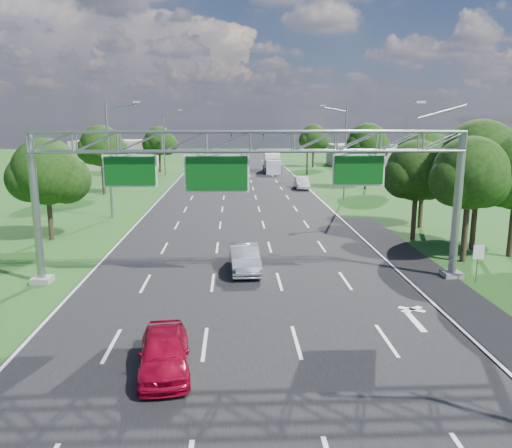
{
  "coord_description": "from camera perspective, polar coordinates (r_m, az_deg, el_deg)",
  "views": [
    {
      "loc": [
        -0.58,
        -14.18,
        8.6
      ],
      "look_at": [
        0.61,
        13.22,
        2.86
      ],
      "focal_mm": 35.0,
      "sensor_mm": 36.0,
      "label": 1
    }
  ],
  "objects": [
    {
      "name": "tree_verge_rd",
      "position": [
        64.48,
        12.64,
        8.89
      ],
      "size": [
        5.76,
        4.8,
        8.28
      ],
      "color": "#2D2116",
      "rests_on": "ground"
    },
    {
      "name": "red_coupe",
      "position": [
        18.11,
        -10.45,
        -14.14
      ],
      "size": [
        2.21,
        4.46,
        1.46
      ],
      "primitive_type": "imported",
      "rotation": [
        0.0,
        0.0,
        0.12
      ],
      "color": "#B40827",
      "rests_on": "ground"
    },
    {
      "name": "ground",
      "position": [
        45.01,
        -1.7,
        0.79
      ],
      "size": [
        220.0,
        220.0,
        0.0
      ],
      "primitive_type": "plane",
      "color": "#235319",
      "rests_on": "ground"
    },
    {
      "name": "tree_cluster_right",
      "position": [
        36.89,
        22.29,
        5.83
      ],
      "size": [
        9.91,
        14.6,
        8.68
      ],
      "color": "#2D2116",
      "rests_on": "ground"
    },
    {
      "name": "regulatory_sign",
      "position": [
        29.18,
        24.06,
        -3.3
      ],
      "size": [
        0.6,
        0.08,
        2.1
      ],
      "color": "gray",
      "rests_on": "ground"
    },
    {
      "name": "road",
      "position": [
        45.01,
        -1.7,
        0.79
      ],
      "size": [
        18.0,
        180.0,
        0.02
      ],
      "primitive_type": "cube",
      "color": "black",
      "rests_on": "ground"
    },
    {
      "name": "tree_verge_la",
      "position": [
        38.78,
        -22.69,
        5.22
      ],
      "size": [
        5.76,
        4.8,
        7.4
      ],
      "color": "#2D2116",
      "rests_on": "ground"
    },
    {
      "name": "car_queue_c",
      "position": [
        71.99,
        -4.02,
        5.43
      ],
      "size": [
        1.79,
        3.84,
        1.27
      ],
      "primitive_type": "imported",
      "rotation": [
        0.0,
        0.0,
        -0.08
      ],
      "color": "black",
      "rests_on": "ground"
    },
    {
      "name": "tree_verge_lc",
      "position": [
        85.19,
        -10.96,
        9.16
      ],
      "size": [
        5.76,
        4.8,
        7.62
      ],
      "color": "#2D2116",
      "rests_on": "ground"
    },
    {
      "name": "tree_verge_lb",
      "position": [
        61.25,
        -17.18,
        8.31
      ],
      "size": [
        5.76,
        4.8,
        8.06
      ],
      "color": "#2D2116",
      "rests_on": "ground"
    },
    {
      "name": "sign_gantry",
      "position": [
        26.25,
        -0.49,
        8.09
      ],
      "size": [
        23.5,
        1.0,
        9.56
      ],
      "color": "gray",
      "rests_on": "ground"
    },
    {
      "name": "building_right",
      "position": [
        99.49,
        11.93,
        7.76
      ],
      "size": [
        12.0,
        9.0,
        4.0
      ],
      "primitive_type": "cube",
      "color": "#B1A894",
      "rests_on": "ground"
    },
    {
      "name": "tree_verge_re",
      "position": [
        93.44,
        6.63,
        9.65
      ],
      "size": [
        5.76,
        4.8,
        7.84
      ],
      "color": "#2D2116",
      "rests_on": "ground"
    },
    {
      "name": "box_truck",
      "position": [
        84.12,
        1.83,
        7.0
      ],
      "size": [
        2.63,
        8.57,
        3.23
      ],
      "rotation": [
        0.0,
        0.0,
        -0.03
      ],
      "color": "white",
      "rests_on": "ground"
    },
    {
      "name": "car_queue_b",
      "position": [
        84.75,
        -1.57,
        6.38
      ],
      "size": [
        2.01,
        4.23,
        1.17
      ],
      "primitive_type": "imported",
      "rotation": [
        0.0,
        0.0,
        -0.02
      ],
      "color": "black",
      "rests_on": "ground"
    },
    {
      "name": "traffic_signal",
      "position": [
        79.66,
        3.37,
        9.32
      ],
      "size": [
        12.21,
        0.24,
        7.0
      ],
      "color": "black",
      "rests_on": "ground"
    },
    {
      "name": "building_left",
      "position": [
        94.83,
        -15.68,
        7.69
      ],
      "size": [
        14.0,
        10.0,
        5.0
      ],
      "primitive_type": "cube",
      "color": "#B1A894",
      "rests_on": "ground"
    },
    {
      "name": "silver_sedan",
      "position": [
        28.9,
        -1.33,
        -3.91
      ],
      "size": [
        1.89,
        4.74,
        1.53
      ],
      "primitive_type": "imported",
      "rotation": [
        0.0,
        0.0,
        0.06
      ],
      "color": "#9CA0A7",
      "rests_on": "ground"
    },
    {
      "name": "streetlight_l_far",
      "position": [
        79.96,
        -10.33,
        9.46
      ],
      "size": [
        2.97,
        0.22,
        10.16
      ],
      "color": "gray",
      "rests_on": "ground"
    },
    {
      "name": "streetlight_r_mid",
      "position": [
        55.55,
        9.98,
        8.52
      ],
      "size": [
        2.97,
        0.22,
        10.16
      ],
      "color": "gray",
      "rests_on": "ground"
    },
    {
      "name": "streetlight_l_near",
      "position": [
        45.56,
        -16.24,
        7.55
      ],
      "size": [
        2.97,
        0.22,
        10.16
      ],
      "color": "gray",
      "rests_on": "ground"
    },
    {
      "name": "road_flare",
      "position": [
        31.37,
        17.78,
        -4.68
      ],
      "size": [
        3.0,
        30.0,
        0.02
      ],
      "primitive_type": "cube",
      "color": "black",
      "rests_on": "ground"
    },
    {
      "name": "car_queue_d",
      "position": [
        64.0,
        5.25,
        4.72
      ],
      "size": [
        1.67,
        4.58,
        1.5
      ],
      "primitive_type": "imported",
      "rotation": [
        0.0,
        0.0,
        -0.02
      ],
      "color": "silver",
      "rests_on": "ground"
    }
  ]
}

